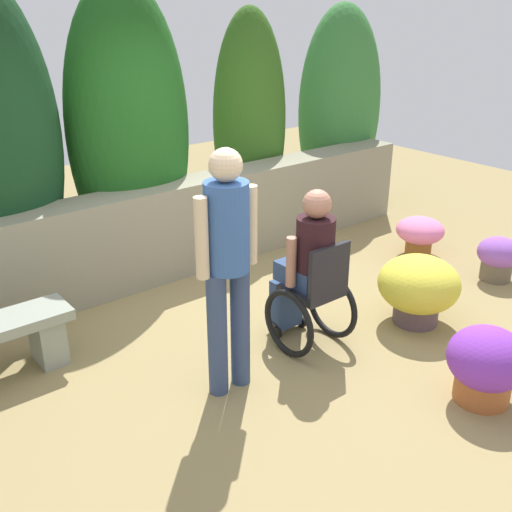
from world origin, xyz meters
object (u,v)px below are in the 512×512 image
at_px(person_standing_companion, 227,258).
at_px(flower_pot_red_accent, 486,364).
at_px(person_in_wheelchair, 309,274).
at_px(flower_pot_purple_near, 498,257).
at_px(flower_pot_terracotta_by_wall, 418,288).
at_px(flower_pot_small_foreground, 420,233).

relative_size(person_standing_companion, flower_pot_red_accent, 3.17).
height_order(person_in_wheelchair, flower_pot_purple_near, person_in_wheelchair).
distance_m(flower_pot_terracotta_by_wall, flower_pot_small_foreground, 1.57).
xyz_separation_m(flower_pot_purple_near, flower_pot_red_accent, (-1.90, -1.04, 0.05)).
relative_size(person_in_wheelchair, flower_pot_small_foreground, 2.55).
xyz_separation_m(flower_pot_purple_near, flower_pot_terracotta_by_wall, (-1.35, -0.04, 0.09)).
bearing_deg(flower_pot_small_foreground, flower_pot_purple_near, -84.22).
xyz_separation_m(flower_pot_terracotta_by_wall, flower_pot_red_accent, (-0.55, -1.00, -0.04)).
height_order(person_standing_companion, flower_pot_small_foreground, person_standing_companion).
bearing_deg(flower_pot_small_foreground, flower_pot_red_accent, -133.12).
height_order(flower_pot_red_accent, flower_pot_small_foreground, flower_pot_red_accent).
height_order(person_in_wheelchair, person_standing_companion, person_standing_companion).
bearing_deg(person_in_wheelchair, flower_pot_red_accent, -75.77).
xyz_separation_m(person_in_wheelchair, flower_pot_terracotta_by_wall, (0.99, -0.34, -0.29)).
xyz_separation_m(person_in_wheelchair, flower_pot_small_foreground, (2.25, 0.60, -0.37)).
bearing_deg(flower_pot_purple_near, person_standing_companion, 176.39).
xyz_separation_m(flower_pot_terracotta_by_wall, flower_pot_small_foreground, (1.26, 0.93, -0.08)).
height_order(flower_pot_purple_near, flower_pot_small_foreground, flower_pot_purple_near).
height_order(person_in_wheelchair, flower_pot_red_accent, person_in_wheelchair).
bearing_deg(flower_pot_purple_near, flower_pot_small_foreground, 95.78).
bearing_deg(person_in_wheelchair, flower_pot_small_foreground, 10.73).
relative_size(person_standing_companion, flower_pot_terracotta_by_wall, 2.53).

